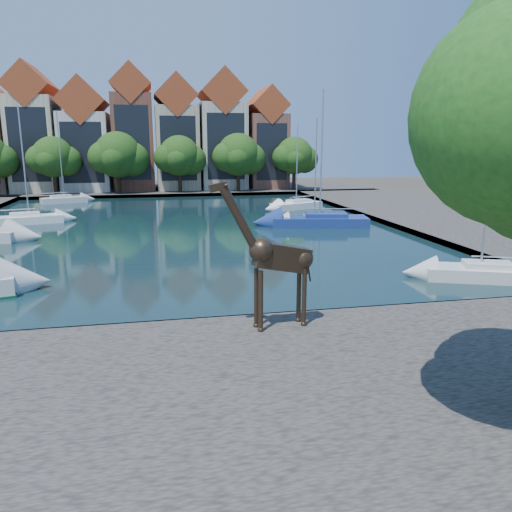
{
  "coord_description": "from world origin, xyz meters",
  "views": [
    {
      "loc": [
        -1.46,
        -18.29,
        7.1
      ],
      "look_at": [
        2.46,
        1.02,
        2.59
      ],
      "focal_mm": 35.0,
      "sensor_mm": 36.0,
      "label": 1
    }
  ],
  "objects": [
    {
      "name": "ground",
      "position": [
        0.0,
        0.0,
        0.0
      ],
      "size": [
        160.0,
        160.0,
        0.0
      ],
      "primitive_type": "plane",
      "color": "#38332B",
      "rests_on": "ground"
    },
    {
      "name": "water_basin",
      "position": [
        0.0,
        24.0,
        0.04
      ],
      "size": [
        38.0,
        50.0,
        0.08
      ],
      "primitive_type": "cube",
      "color": "black",
      "rests_on": "ground"
    },
    {
      "name": "near_quay",
      "position": [
        0.0,
        -7.0,
        0.25
      ],
      "size": [
        50.0,
        14.0,
        0.5
      ],
      "primitive_type": "cube",
      "color": "#4E4A44",
      "rests_on": "ground"
    },
    {
      "name": "far_quay",
      "position": [
        0.0,
        56.0,
        0.25
      ],
      "size": [
        60.0,
        16.0,
        0.5
      ],
      "primitive_type": "cube",
      "color": "#4E4A44",
      "rests_on": "ground"
    },
    {
      "name": "right_quay",
      "position": [
        25.0,
        24.0,
        0.25
      ],
      "size": [
        14.0,
        52.0,
        0.5
      ],
      "primitive_type": "cube",
      "color": "#4E4A44",
      "rests_on": "ground"
    },
    {
      "name": "townhouse_west_mid",
      "position": [
        -17.0,
        55.99,
        8.23
      ],
      "size": [
        5.94,
        9.18,
        16.79
      ],
      "color": "beige",
      "rests_on": "far_quay"
    },
    {
      "name": "townhouse_west_inner",
      "position": [
        -10.5,
        55.99,
        7.35
      ],
      "size": [
        6.43,
        9.18,
        15.15
      ],
      "color": "silver",
      "rests_on": "far_quay"
    },
    {
      "name": "townhouse_center",
      "position": [
        -4.0,
        55.99,
        8.36
      ],
      "size": [
        5.44,
        9.18,
        16.93
      ],
      "color": "brown",
      "rests_on": "far_quay"
    },
    {
      "name": "townhouse_east_inner",
      "position": [
        2.0,
        55.99,
        7.73
      ],
      "size": [
        5.94,
        9.18,
        15.79
      ],
      "color": "tan",
      "rests_on": "far_quay"
    },
    {
      "name": "townhouse_east_mid",
      "position": [
        8.5,
        55.99,
        8.1
      ],
      "size": [
        6.43,
        9.18,
        16.65
      ],
      "color": "beige",
      "rests_on": "far_quay"
    },
    {
      "name": "townhouse_east_end",
      "position": [
        15.0,
        55.99,
        7.11
      ],
      "size": [
        5.44,
        9.18,
        14.43
      ],
      "color": "brown",
      "rests_on": "far_quay"
    },
    {
      "name": "far_tree_west",
      "position": [
        -13.91,
        50.49,
        5.08
      ],
      "size": [
        6.76,
        5.2,
        7.36
      ],
      "color": "#332114",
      "rests_on": "far_quay"
    },
    {
      "name": "far_tree_mid_west",
      "position": [
        -5.89,
        50.49,
        5.29
      ],
      "size": [
        7.8,
        6.0,
        8.0
      ],
      "color": "#332114",
      "rests_on": "far_quay"
    },
    {
      "name": "far_tree_mid_east",
      "position": [
        2.1,
        50.49,
        5.13
      ],
      "size": [
        7.02,
        5.4,
        7.52
      ],
      "color": "#332114",
      "rests_on": "far_quay"
    },
    {
      "name": "far_tree_east",
      "position": [
        10.11,
        50.49,
        5.24
      ],
      "size": [
        7.54,
        5.8,
        7.84
      ],
      "color": "#332114",
      "rests_on": "far_quay"
    },
    {
      "name": "far_tree_far_east",
      "position": [
        18.09,
        50.49,
        5.08
      ],
      "size": [
        6.76,
        5.2,
        7.36
      ],
      "color": "#332114",
      "rests_on": "far_quay"
    },
    {
      "name": "giraffe_statue",
      "position": [
        2.61,
        -1.54,
        3.12
      ],
      "size": [
        3.74,
        0.94,
        5.33
      ],
      "color": "#322419",
      "rests_on": "near_quay"
    },
    {
      "name": "sailboat_left_d",
      "position": [
        -12.39,
        28.37,
        0.64
      ],
      "size": [
        5.82,
        3.35,
        10.02
      ],
      "color": "white",
      "rests_on": "water_basin"
    },
    {
      "name": "sailboat_left_e",
      "position": [
        -12.0,
        44.0,
        0.62
      ],
      "size": [
        5.38,
        3.6,
        10.57
      ],
      "color": "silver",
      "rests_on": "water_basin"
    },
    {
      "name": "sailboat_right_a",
      "position": [
        15.0,
        4.0,
        0.62
      ],
      "size": [
        5.8,
        3.77,
        10.78
      ],
      "color": "silver",
      "rests_on": "water_basin"
    },
    {
      "name": "sailboat_right_b",
      "position": [
        12.33,
        22.12,
        0.68
      ],
      "size": [
        8.46,
        4.35,
        11.2
      ],
      "color": "navy",
      "rests_on": "water_basin"
    },
    {
      "name": "sailboat_right_c",
      "position": [
        12.0,
        22.59,
        0.57
      ],
      "size": [
        5.78,
        2.57,
        8.99
      ],
      "color": "silver",
      "rests_on": "water_basin"
    },
    {
      "name": "sailboat_right_d",
      "position": [
        13.45,
        33.32,
        0.61
      ],
      "size": [
        6.07,
        4.12,
        8.82
      ],
      "color": "white",
      "rests_on": "water_basin"
    }
  ]
}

